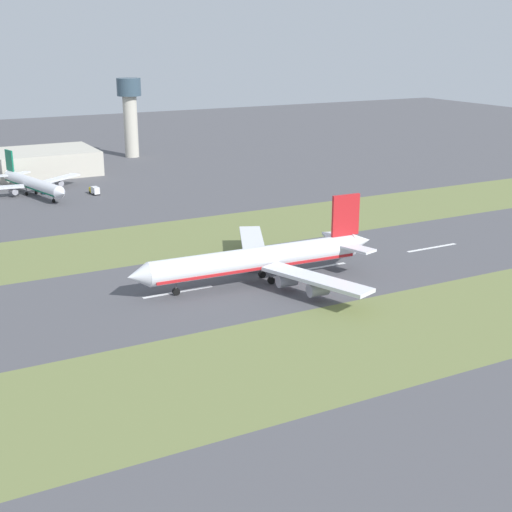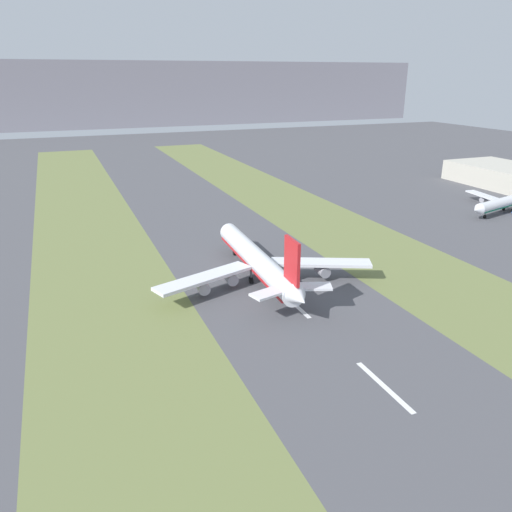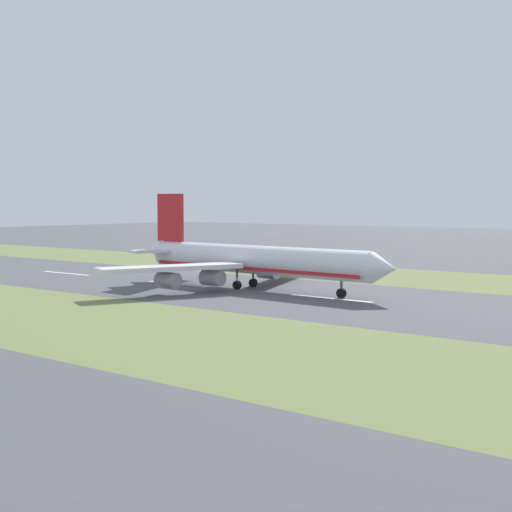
% 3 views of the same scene
% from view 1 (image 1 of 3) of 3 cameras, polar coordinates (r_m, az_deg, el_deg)
% --- Properties ---
extents(ground_plane, '(800.00, 800.00, 0.00)m').
position_cam_1_polar(ground_plane, '(183.62, 0.38, -1.74)').
color(ground_plane, '#4C4C51').
extents(grass_median_west, '(40.00, 600.00, 0.01)m').
position_cam_1_polar(grass_median_west, '(148.30, 8.70, -6.75)').
color(grass_median_west, olive).
rests_on(grass_median_west, ground).
extents(grass_median_east, '(40.00, 600.00, 0.01)m').
position_cam_1_polar(grass_median_east, '(222.46, -5.12, 1.63)').
color(grass_median_east, olive).
rests_on(grass_median_east, ground).
extents(centreline_dash_near, '(1.20, 18.00, 0.01)m').
position_cam_1_polar(centreline_dash_near, '(215.39, 13.90, 0.65)').
color(centreline_dash_near, silver).
rests_on(centreline_dash_near, ground).
extents(centreline_dash_mid, '(1.20, 18.00, 0.01)m').
position_cam_1_polar(centreline_dash_mid, '(191.93, 4.90, -0.94)').
color(centreline_dash_mid, silver).
rests_on(centreline_dash_mid, ground).
extents(centreline_dash_far, '(1.20, 18.00, 0.01)m').
position_cam_1_polar(centreline_dash_far, '(174.58, -6.24, -2.87)').
color(centreline_dash_far, silver).
rests_on(centreline_dash_far, ground).
extents(airplane_main_jet, '(64.08, 67.17, 20.20)m').
position_cam_1_polar(airplane_main_jet, '(178.95, 0.55, -0.22)').
color(airplane_main_jet, silver).
rests_on(airplane_main_jet, ground).
extents(control_tower, '(12.00, 12.00, 39.10)m').
position_cam_1_polar(control_tower, '(369.12, -10.06, 11.52)').
color(control_tower, '#BCB7A8').
rests_on(control_tower, ground).
extents(airplane_parked_apron, '(50.61, 47.46, 15.42)m').
position_cam_1_polar(airplane_parked_apron, '(290.73, -17.53, 5.56)').
color(airplane_parked_apron, silver).
rests_on(airplane_parked_apron, ground).
extents(service_truck, '(6.19, 3.05, 3.10)m').
position_cam_1_polar(service_truck, '(286.09, -12.79, 5.15)').
color(service_truck, gold).
rests_on(service_truck, ground).
extents(apron_car, '(2.15, 4.45, 2.03)m').
position_cam_1_polar(apron_car, '(291.98, -16.32, 4.99)').
color(apron_car, '#1E51B2').
rests_on(apron_car, ground).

